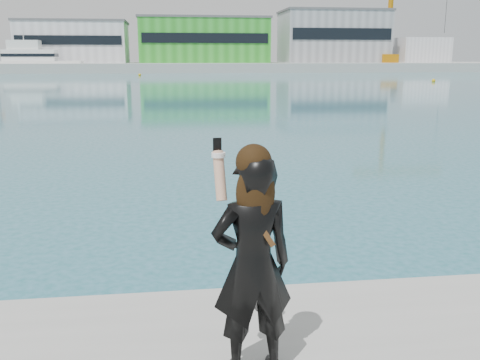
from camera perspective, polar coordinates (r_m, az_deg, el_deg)
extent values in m
cube|color=#9E9E99|center=(134.19, -7.44, 11.88)|extent=(320.00, 40.00, 2.00)
cube|color=silver|center=(133.92, -17.24, 13.78)|extent=(24.00, 15.00, 9.00)
cube|color=black|center=(126.44, -17.82, 14.03)|extent=(22.80, 0.20, 1.98)
cube|color=#59595B|center=(134.12, -17.38, 15.80)|extent=(24.48, 15.30, 0.50)
cube|color=green|center=(132.51, -3.94, 14.54)|extent=(30.00, 16.00, 10.00)
cube|color=black|center=(124.45, -3.69, 14.88)|extent=(28.50, 0.20, 2.20)
cube|color=#59595B|center=(132.77, -3.98, 16.80)|extent=(30.60, 16.32, 0.50)
cube|color=gray|center=(138.37, 9.86, 14.73)|extent=(25.00, 15.00, 12.00)
cube|color=black|center=(131.16, 10.88, 15.06)|extent=(23.75, 0.20, 2.64)
cube|color=#59595B|center=(138.73, 9.96, 17.31)|extent=(25.50, 15.30, 0.50)
cube|color=silver|center=(144.49, 18.63, 12.98)|extent=(12.00, 10.00, 6.00)
cube|color=orange|center=(136.73, 15.46, 12.39)|extent=(4.00, 4.00, 2.00)
cylinder|color=orange|center=(137.24, 15.77, 17.39)|extent=(1.20, 1.20, 22.00)
cylinder|color=silver|center=(127.24, 2.78, 14.17)|extent=(0.16, 0.16, 8.00)
cube|color=#D6570C|center=(127.47, 3.08, 15.69)|extent=(1.20, 0.04, 0.80)
cube|color=white|center=(123.69, -20.89, 11.20)|extent=(19.07, 5.43, 2.54)
cube|color=white|center=(123.91, -21.47, 12.29)|extent=(10.61, 4.52, 2.33)
cube|color=white|center=(124.18, -22.04, 13.22)|extent=(6.37, 3.64, 1.90)
cube|color=black|center=(123.91, -21.47, 12.29)|extent=(10.82, 4.63, 0.63)
cylinder|color=silver|center=(124.24, -22.12, 14.14)|extent=(0.17, 0.17, 2.11)
sphere|color=#E1AB0B|center=(77.26, 19.94, 9.81)|extent=(0.50, 0.50, 0.50)
sphere|color=#E1AB0B|center=(100.25, -10.66, 10.88)|extent=(0.50, 0.50, 0.50)
imported|color=black|center=(4.01, 1.33, -9.15)|extent=(0.66, 0.48, 1.69)
sphere|color=black|center=(3.77, 1.48, 1.93)|extent=(0.26, 0.26, 0.26)
ellipsoid|color=black|center=(3.77, 1.67, -1.41)|extent=(0.28, 0.15, 0.45)
cylinder|color=tan|center=(3.85, -2.17, 0.46)|extent=(0.10, 0.21, 0.37)
cylinder|color=white|center=(3.86, -2.31, 2.71)|extent=(0.10, 0.10, 0.03)
cube|color=black|center=(3.89, -2.45, 3.62)|extent=(0.06, 0.02, 0.12)
cube|color=#4C2D14|center=(3.83, 2.14, -4.87)|extent=(0.24, 0.05, 0.35)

